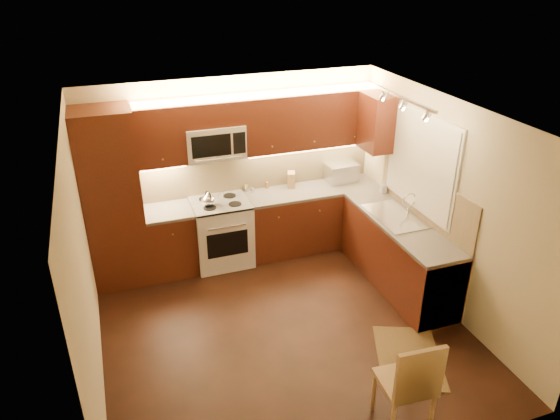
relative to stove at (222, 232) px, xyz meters
name	(u,v)px	position (x,y,z in m)	size (l,w,h in m)	color
floor	(284,329)	(0.30, -1.68, -0.46)	(4.00, 4.00, 0.01)	black
ceiling	(284,118)	(0.30, -1.68, 2.04)	(4.00, 4.00, 0.01)	beige
wall_back	(234,167)	(0.30, 0.32, 0.79)	(4.00, 0.01, 2.50)	#BDB08A
wall_front	(378,360)	(0.30, -3.67, 0.79)	(4.00, 0.01, 2.50)	#BDB08A
wall_left	(83,269)	(-1.70, -1.68, 0.79)	(0.01, 4.00, 2.50)	#BDB08A
wall_right	(445,206)	(2.30, -1.68, 0.79)	(0.01, 4.00, 2.50)	#BDB08A
pantry	(112,200)	(-1.35, 0.02, 0.69)	(0.70, 0.60, 2.30)	#41170D
base_cab_back_left	(171,242)	(-0.69, 0.02, -0.03)	(0.62, 0.60, 0.86)	#41170D
counter_back_left	(168,211)	(-0.69, 0.02, 0.42)	(0.62, 0.60, 0.04)	#3C3A37
base_cab_back_right	(311,218)	(1.34, 0.02, -0.03)	(1.92, 0.60, 0.86)	#41170D
counter_back_right	(312,190)	(1.34, 0.02, 0.42)	(1.92, 0.60, 0.04)	#3C3A37
base_cab_right	(398,254)	(2.00, -1.28, -0.03)	(0.60, 2.00, 0.86)	#41170D
counter_right	(402,223)	(2.00, -1.28, 0.42)	(0.60, 2.00, 0.04)	#3C3A37
dishwasher	(429,284)	(2.00, -1.98, -0.03)	(0.58, 0.60, 0.84)	silver
backsplash_back	(259,168)	(0.65, 0.31, 0.74)	(3.30, 0.02, 0.60)	tan
backsplash_right	(425,197)	(2.29, -1.28, 0.74)	(0.02, 2.00, 0.60)	tan
upper_cab_back_left	(159,135)	(-0.69, 0.15, 1.42)	(0.62, 0.35, 0.75)	#41170D
upper_cab_back_right	(311,119)	(1.34, 0.15, 1.42)	(1.92, 0.35, 0.75)	#41170D
upper_cab_bridge	(212,113)	(0.00, 0.15, 1.63)	(0.76, 0.35, 0.31)	#41170D
upper_cab_right_corner	(378,122)	(2.12, -0.28, 1.42)	(0.35, 0.50, 0.75)	#41170D
stove	(222,232)	(0.00, 0.00, 0.00)	(0.76, 0.65, 0.92)	silver
microwave	(214,141)	(0.00, 0.14, 1.26)	(0.76, 0.38, 0.44)	silver
window_frame	(421,162)	(2.29, -1.12, 1.14)	(0.03, 1.44, 1.24)	silver
window_blinds	(420,162)	(2.27, -1.12, 1.14)	(0.02, 1.36, 1.16)	silver
sink	(396,211)	(2.00, -1.12, 0.52)	(0.52, 0.86, 0.15)	silver
faucet	(409,204)	(2.18, -1.12, 0.59)	(0.20, 0.04, 0.30)	silver
track_light_bar	(404,98)	(1.85, -1.27, 2.00)	(0.04, 1.20, 0.03)	silver
kettle	(208,198)	(-0.16, -0.07, 0.57)	(0.18, 0.18, 0.21)	silver
toaster_oven	(341,172)	(1.85, 0.17, 0.57)	(0.44, 0.33, 0.27)	silver
knife_block	(291,180)	(1.09, 0.20, 0.55)	(0.10, 0.16, 0.22)	olive
spice_jar_a	(252,190)	(0.51, 0.18, 0.48)	(0.05, 0.05, 0.09)	silver
spice_jar_b	(246,188)	(0.44, 0.26, 0.49)	(0.05, 0.05, 0.09)	brown
spice_jar_c	(246,188)	(0.44, 0.26, 0.48)	(0.04, 0.04, 0.08)	silver
spice_jar_d	(267,185)	(0.74, 0.26, 0.49)	(0.04, 0.04, 0.09)	brown
soap_bottle	(384,187)	(2.23, -0.41, 0.52)	(0.07, 0.08, 0.16)	#BCBCC0
rug	(409,357)	(1.40, -2.58, -0.45)	(0.66, 0.99, 0.01)	black
dining_chair	(405,380)	(0.87, -3.28, 0.04)	(0.45, 0.45, 1.01)	olive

